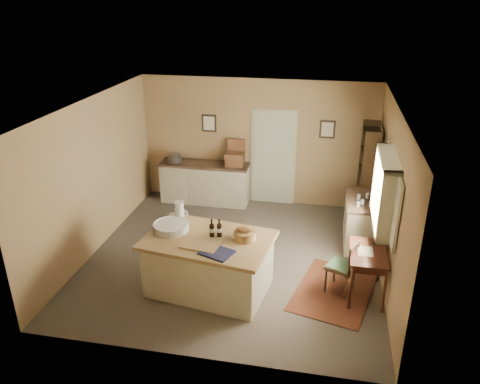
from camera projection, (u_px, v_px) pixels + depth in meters
The scene contains 16 objects.
ground at pixel (234, 257), 8.27m from camera, with size 5.00×5.00×0.00m, color brown.
wall_back at pixel (257, 142), 9.99m from camera, with size 5.00×0.10×2.70m, color #94734B.
wall_front at pixel (190, 268), 5.48m from camera, with size 5.00×0.10×2.70m, color #94734B.
wall_left at pixel (94, 176), 8.17m from camera, with size 0.10×5.00×2.70m, color #94734B.
wall_right at pixel (390, 199), 7.30m from camera, with size 0.10×5.00×2.70m, color #94734B.
ceiling at pixel (233, 106), 7.20m from camera, with size 5.00×5.00×0.00m, color silver.
door at pixel (273, 157), 10.01m from camera, with size 0.97×0.06×2.11m, color #B3BA9A.
framed_prints at pixel (267, 126), 9.78m from camera, with size 2.82×0.02×0.38m.
window at pixel (388, 192), 7.05m from camera, with size 0.25×1.99×1.12m.
work_island at pixel (208, 262), 7.21m from camera, with size 2.05×1.50×1.20m.
sideboard at pixel (205, 181), 10.25m from camera, with size 1.95×0.55×1.18m.
rug at pixel (334, 291), 7.34m from camera, with size 1.10×1.60×0.01m, color #4F260F.
writing_desk at pixel (368, 257), 7.00m from camera, with size 0.55×0.90×0.82m.
desk_chair at pixel (341, 267), 7.19m from camera, with size 0.40×0.40×0.86m, color #312214, non-canonical shape.
right_cabinet at pixel (362, 222), 8.53m from camera, with size 0.61×1.10×0.99m.
shelving_unit at pixel (370, 174), 9.27m from camera, with size 0.34×0.89×1.97m.
Camera 1 is at (1.47, -6.98, 4.35)m, focal length 35.00 mm.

